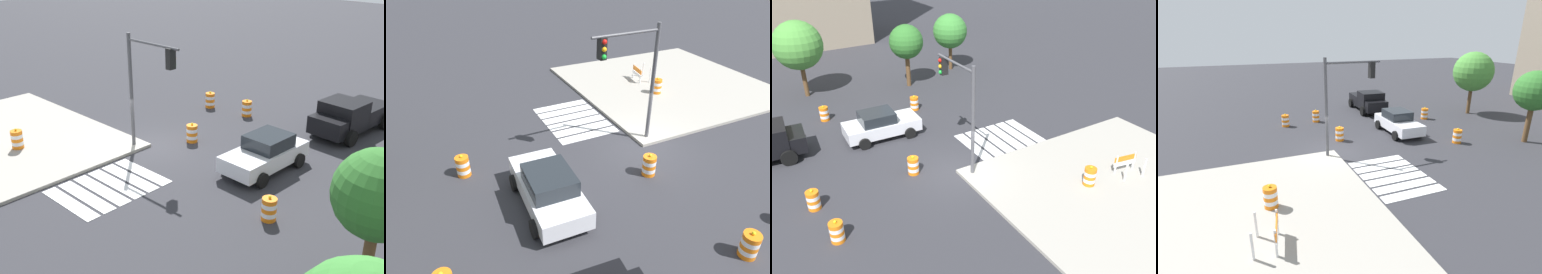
{
  "view_description": "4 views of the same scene",
  "coord_description": "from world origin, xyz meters",
  "views": [
    {
      "loc": [
        14.3,
        16.43,
        9.72
      ],
      "look_at": [
        0.53,
        3.31,
        1.64
      ],
      "focal_mm": 44.7,
      "sensor_mm": 36.0,
      "label": 1
    },
    {
      "loc": [
        -11.27,
        8.85,
        8.85
      ],
      "look_at": [
        0.77,
        3.08,
        0.96
      ],
      "focal_mm": 32.4,
      "sensor_mm": 36.0,
      "label": 2
    },
    {
      "loc": [
        -8.17,
        -14.34,
        11.01
      ],
      "look_at": [
        1.68,
        2.0,
        0.64
      ],
      "focal_mm": 36.56,
      "sensor_mm": 36.0,
      "label": 3
    },
    {
      "loc": [
        15.2,
        -5.06,
        6.72
      ],
      "look_at": [
        -0.34,
        1.18,
        0.73
      ],
      "focal_mm": 26.64,
      "sensor_mm": 36.0,
      "label": 4
    }
  ],
  "objects": [
    {
      "name": "traffic_barrel_median_near",
      "position": [
        -1.86,
        1.04,
        0.45
      ],
      "size": [
        0.56,
        0.56,
        1.02
      ],
      "color": "orange",
      "rests_on": "ground"
    },
    {
      "name": "traffic_light_pole",
      "position": [
        0.58,
        0.54,
        3.91
      ],
      "size": [
        0.47,
        3.29,
        5.5
      ],
      "color": "#4C4C51",
      "rests_on": "sidewalk_corner"
    },
    {
      "name": "construction_barricade",
      "position": [
        7.12,
        -4.56,
        0.72
      ],
      "size": [
        1.35,
        0.98,
        1.0
      ],
      "color": "silver",
      "rests_on": "sidewalk_corner"
    },
    {
      "name": "traffic_barrel_near_corner",
      "position": [
        -4.16,
        9.54,
        0.45
      ],
      "size": [
        0.56,
        0.56,
        1.02
      ],
      "color": "orange",
      "rests_on": "ground"
    },
    {
      "name": "sidewalk_corner",
      "position": [
        6.0,
        -6.0,
        0.07
      ],
      "size": [
        12.0,
        12.0,
        0.15
      ],
      "primitive_type": "cube",
      "color": "#9E998E",
      "rests_on": "ground"
    },
    {
      "name": "traffic_barrel_crosswalk_end",
      "position": [
        -6.42,
        -1.79,
        0.45
      ],
      "size": [
        0.56,
        0.56,
        1.02
      ],
      "color": "orange",
      "rests_on": "ground"
    },
    {
      "name": "traffic_barrel_far_curb",
      "position": [
        1.44,
        8.08,
        0.45
      ],
      "size": [
        0.56,
        0.56,
        1.02
      ],
      "color": "orange",
      "rests_on": "ground"
    },
    {
      "name": "crosswalk_stripes",
      "position": [
        4.0,
        1.8,
        0.01
      ],
      "size": [
        4.35,
        3.2,
        0.02
      ],
      "color": "silver",
      "rests_on": "ground"
    },
    {
      "name": "street_tree_streetside_far",
      "position": [
        2.98,
        12.44,
        3.39
      ],
      "size": [
        2.52,
        2.52,
        4.69
      ],
      "color": "brown",
      "rests_on": "ground"
    },
    {
      "name": "ground_plane",
      "position": [
        0.0,
        0.0,
        0.0
      ],
      "size": [
        120.0,
        120.0,
        0.0
      ],
      "primitive_type": "plane",
      "color": "#2D2D33"
    },
    {
      "name": "traffic_barrel_on_sidewalk",
      "position": [
        4.79,
        -4.32,
        0.6
      ],
      "size": [
        0.56,
        0.56,
        1.02
      ],
      "color": "orange",
      "rests_on": "sidewalk_corner"
    },
    {
      "name": "pickup_truck",
      "position": [
        -8.31,
        6.22,
        0.97
      ],
      "size": [
        5.28,
        2.65,
        1.92
      ],
      "color": "black",
      "rests_on": "ground"
    },
    {
      "name": "traffic_barrel_median_far",
      "position": [
        -6.76,
        0.75,
        0.45
      ],
      "size": [
        0.56,
        0.56,
        1.02
      ],
      "color": "orange",
      "rests_on": "ground"
    },
    {
      "name": "street_tree_streetside_mid",
      "position": [
        -4.25,
        14.36,
        3.72
      ],
      "size": [
        3.38,
        3.38,
        5.43
      ],
      "color": "brown",
      "rests_on": "ground"
    },
    {
      "name": "sports_car",
      "position": [
        -1.84,
        5.54,
        0.81
      ],
      "size": [
        4.36,
        2.26,
        1.63
      ],
      "color": "silver",
      "rests_on": "ground"
    }
  ]
}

